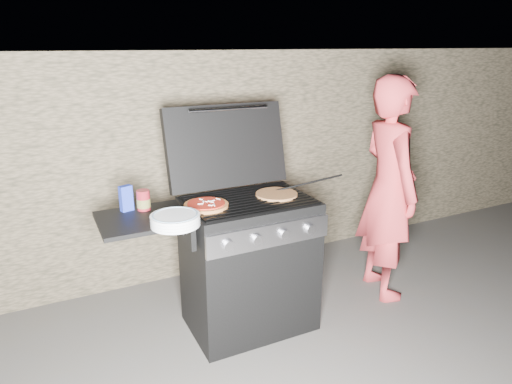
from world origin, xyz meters
name	(u,v)px	position (x,y,z in m)	size (l,w,h in m)	color
ground	(250,323)	(0.00, 0.00, 0.00)	(50.00, 50.00, 0.00)	#4B4A48
stone_wall	(195,163)	(0.00, 1.05, 0.90)	(8.00, 0.35, 1.80)	#77664D
gas_grill	(214,272)	(-0.25, 0.00, 0.46)	(1.34, 0.79, 0.91)	black
pizza_topped	(206,204)	(-0.29, -0.02, 0.93)	(0.27, 0.27, 0.03)	tan
pizza_plain	(276,194)	(0.19, -0.01, 0.92)	(0.27, 0.27, 0.01)	#DE9753
sauce_jar	(143,200)	(-0.64, 0.12, 0.96)	(0.08, 0.08, 0.12)	maroon
blue_carton	(126,198)	(-0.73, 0.15, 0.98)	(0.07, 0.04, 0.15)	#1B2FA5
plate_stack	(175,220)	(-0.54, -0.20, 0.93)	(0.27, 0.27, 0.06)	white
person	(389,189)	(1.12, -0.03, 0.82)	(0.60, 0.39, 1.65)	#D83A40
tongs	(306,183)	(0.42, 0.00, 0.96)	(0.01, 0.01, 0.51)	black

